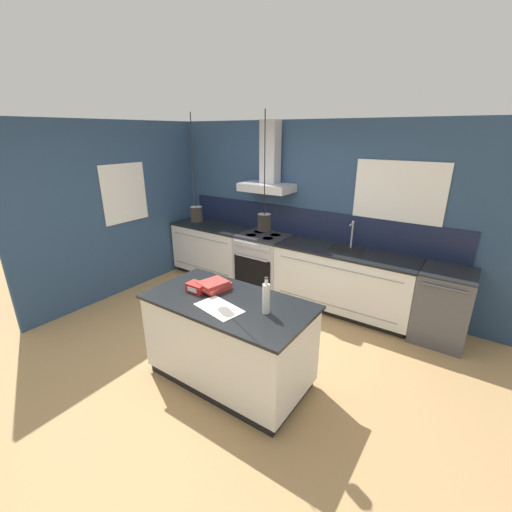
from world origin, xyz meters
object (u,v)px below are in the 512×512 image
(dishwasher, at_px, (443,306))
(bottle_on_island, at_px, (266,298))
(book_stack, at_px, (215,286))
(red_supply_box, at_px, (197,287))
(oven_range, at_px, (263,262))

(dishwasher, bearing_deg, bottle_on_island, -121.57)
(book_stack, bearing_deg, red_supply_box, -136.49)
(book_stack, height_order, red_supply_box, book_stack)
(dishwasher, height_order, red_supply_box, red_supply_box)
(dishwasher, bearing_deg, book_stack, -134.89)
(book_stack, relative_size, red_supply_box, 1.67)
(oven_range, distance_m, dishwasher, 2.60)
(bottle_on_island, xyz_separation_m, red_supply_box, (-0.81, -0.03, -0.10))
(book_stack, bearing_deg, dishwasher, 45.11)
(oven_range, relative_size, red_supply_box, 4.57)
(dishwasher, distance_m, red_supply_box, 2.95)
(oven_range, xyz_separation_m, bottle_on_island, (1.36, -2.02, 0.60))
(book_stack, xyz_separation_m, red_supply_box, (-0.13, -0.12, -0.00))
(red_supply_box, bearing_deg, oven_range, 104.79)
(oven_range, height_order, bottle_on_island, bottle_on_island)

